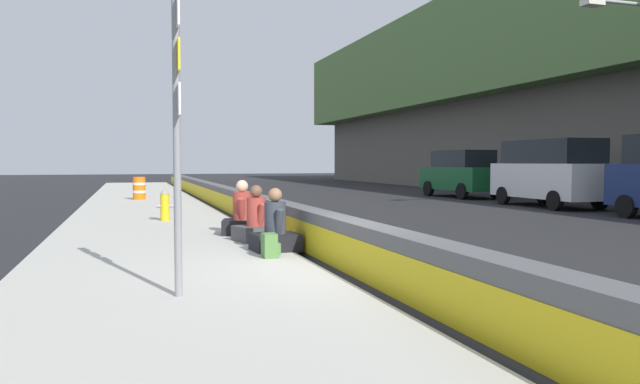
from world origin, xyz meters
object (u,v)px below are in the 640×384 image
seated_person_rear (242,217)px  seated_person_foreground (275,231)px  fire_hydrant (165,204)px  route_sign_post (177,118)px  parked_car_third (550,172)px  backpack (270,246)px  construction_barrel (139,188)px  parked_car_fourth (462,173)px  seated_person_middle (256,223)px

seated_person_rear → seated_person_foreground: bearing=-177.2°
fire_hydrant → seated_person_rear: (-3.65, -1.44, -0.08)m
route_sign_post → parked_car_third: (12.04, -14.77, -0.88)m
seated_person_rear → parked_car_third: (6.21, -12.96, 0.84)m
seated_person_rear → parked_car_third: 14.40m
backpack → construction_barrel: (16.69, 1.81, 0.28)m
seated_person_foreground → seated_person_rear: bearing=2.8°
parked_car_third → parked_car_fourth: (6.52, -0.08, -0.17)m
seated_person_foreground → backpack: seated_person_foreground is taller
route_sign_post → fire_hydrant: (9.47, -0.36, -1.65)m
parked_car_third → parked_car_fourth: 6.52m
route_sign_post → construction_barrel: bearing=0.4°
seated_person_foreground → seated_person_middle: size_ratio=1.00×
construction_barrel → parked_car_third: parked_car_third is taller
fire_hydrant → parked_car_third: (2.56, -14.40, 0.77)m
seated_person_middle → parked_car_fourth: size_ratio=0.23×
seated_person_middle → seated_person_rear: (1.17, 0.07, 0.02)m
construction_barrel → backpack: bearing=-173.8°
parked_car_third → fire_hydrant: bearing=100.1°
route_sign_post → seated_person_rear: 6.33m
seated_person_foreground → route_sign_post: bearing=149.2°
seated_person_middle → route_sign_post: bearing=158.0°
fire_hydrant → parked_car_third: bearing=-79.9°
fire_hydrant → parked_car_fourth: 17.11m
backpack → parked_car_fourth: size_ratio=0.08×
backpack → seated_person_foreground: bearing=-19.7°
route_sign_post → parked_car_fourth: size_ratio=0.74×
fire_hydrant → backpack: bearing=-169.4°
fire_hydrant → parked_car_fourth: size_ratio=0.18×
fire_hydrant → construction_barrel: size_ratio=0.93×
backpack → route_sign_post: bearing=146.3°
backpack → parked_car_third: (9.55, -13.10, 1.02)m
seated_person_rear → route_sign_post: bearing=162.8°
fire_hydrant → seated_person_middle: bearing=-162.5°
fire_hydrant → seated_person_rear: bearing=-158.4°
backpack → seated_person_middle: bearing=-5.7°
parked_car_third → backpack: bearing=126.1°
seated_person_rear → parked_car_third: size_ratio=0.23×
seated_person_rear → construction_barrel: 13.51m
fire_hydrant → seated_person_foreground: 6.43m
fire_hydrant → seated_person_middle: size_ratio=0.79×
backpack → parked_car_third: parked_car_third is taller
seated_person_middle → backpack: seated_person_middle is taller
route_sign_post → fire_hydrant: 9.62m
route_sign_post → backpack: route_sign_post is taller
parked_car_third → construction_barrel: bearing=64.4°
backpack → parked_car_fourth: bearing=-39.4°
route_sign_post → parked_car_fourth: (18.55, -14.85, -1.05)m
construction_barrel → parked_car_fourth: bearing=-92.4°
seated_person_middle → construction_barrel: 14.67m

